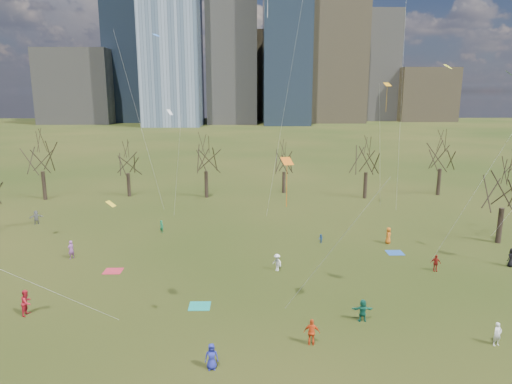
{
  "coord_description": "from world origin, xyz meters",
  "views": [
    {
      "loc": [
        -0.77,
        -27.89,
        15.83
      ],
      "look_at": [
        0.0,
        12.0,
        7.0
      ],
      "focal_mm": 32.0,
      "sensor_mm": 36.0,
      "label": 1
    }
  ],
  "objects_px": {
    "person_0": "(212,357)",
    "person_1": "(497,334)",
    "blanket_navy": "(395,253)",
    "blanket_crimson": "(113,271)",
    "person_4": "(312,332)",
    "person_2": "(27,302)",
    "blanket_teal": "(200,306)"
  },
  "relations": [
    {
      "from": "person_0",
      "to": "person_1",
      "type": "xyz_separation_m",
      "value": [
        17.95,
        2.19,
        -0.02
      ]
    },
    {
      "from": "blanket_navy",
      "to": "blanket_crimson",
      "type": "height_order",
      "value": "same"
    },
    {
      "from": "blanket_navy",
      "to": "person_4",
      "type": "distance_m",
      "value": 19.91
    },
    {
      "from": "person_1",
      "to": "person_2",
      "type": "relative_size",
      "value": 0.82
    },
    {
      "from": "blanket_navy",
      "to": "person_0",
      "type": "distance_m",
      "value": 25.6
    },
    {
      "from": "person_0",
      "to": "blanket_teal",
      "type": "bearing_deg",
      "value": 95.73
    },
    {
      "from": "blanket_crimson",
      "to": "person_4",
      "type": "distance_m",
      "value": 20.46
    },
    {
      "from": "person_1",
      "to": "person_4",
      "type": "distance_m",
      "value": 11.78
    },
    {
      "from": "person_1",
      "to": "person_2",
      "type": "xyz_separation_m",
      "value": [
        -31.8,
        4.69,
        0.18
      ]
    },
    {
      "from": "blanket_crimson",
      "to": "person_0",
      "type": "relative_size",
      "value": 1.0
    },
    {
      "from": "person_0",
      "to": "person_1",
      "type": "distance_m",
      "value": 18.09
    },
    {
      "from": "blanket_teal",
      "to": "blanket_navy",
      "type": "height_order",
      "value": "same"
    },
    {
      "from": "blanket_navy",
      "to": "person_4",
      "type": "bearing_deg",
      "value": -122.58
    },
    {
      "from": "person_0",
      "to": "person_4",
      "type": "height_order",
      "value": "person_4"
    },
    {
      "from": "person_2",
      "to": "person_4",
      "type": "bearing_deg",
      "value": -97.39
    },
    {
      "from": "blanket_teal",
      "to": "person_1",
      "type": "xyz_separation_m",
      "value": [
        19.47,
        -5.77,
        0.77
      ]
    },
    {
      "from": "person_2",
      "to": "person_0",
      "type": "bearing_deg",
      "value": -111.38
    },
    {
      "from": "blanket_navy",
      "to": "person_0",
      "type": "bearing_deg",
      "value": -131.3
    },
    {
      "from": "blanket_navy",
      "to": "blanket_crimson",
      "type": "distance_m",
      "value": 27.23
    },
    {
      "from": "blanket_teal",
      "to": "person_1",
      "type": "distance_m",
      "value": 20.32
    },
    {
      "from": "person_2",
      "to": "blanket_navy",
      "type": "bearing_deg",
      "value": -63.06
    },
    {
      "from": "person_1",
      "to": "person_4",
      "type": "bearing_deg",
      "value": 164.99
    },
    {
      "from": "person_0",
      "to": "person_4",
      "type": "relative_size",
      "value": 0.9
    },
    {
      "from": "blanket_crimson",
      "to": "person_1",
      "type": "xyz_separation_m",
      "value": [
        27.96,
        -12.77,
        0.77
      ]
    },
    {
      "from": "blanket_teal",
      "to": "person_0",
      "type": "height_order",
      "value": "person_0"
    },
    {
      "from": "blanket_teal",
      "to": "blanket_crimson",
      "type": "distance_m",
      "value": 11.0
    },
    {
      "from": "person_0",
      "to": "person_2",
      "type": "xyz_separation_m",
      "value": [
        -13.84,
        6.88,
        0.16
      ]
    },
    {
      "from": "blanket_crimson",
      "to": "person_0",
      "type": "height_order",
      "value": "person_0"
    },
    {
      "from": "blanket_navy",
      "to": "person_1",
      "type": "distance_m",
      "value": 17.08
    },
    {
      "from": "blanket_crimson",
      "to": "person_2",
      "type": "distance_m",
      "value": 8.99
    },
    {
      "from": "blanket_teal",
      "to": "blanket_crimson",
      "type": "xyz_separation_m",
      "value": [
        -8.49,
        7.0,
        0.0
      ]
    },
    {
      "from": "person_0",
      "to": "person_4",
      "type": "distance_m",
      "value": 6.65
    }
  ]
}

